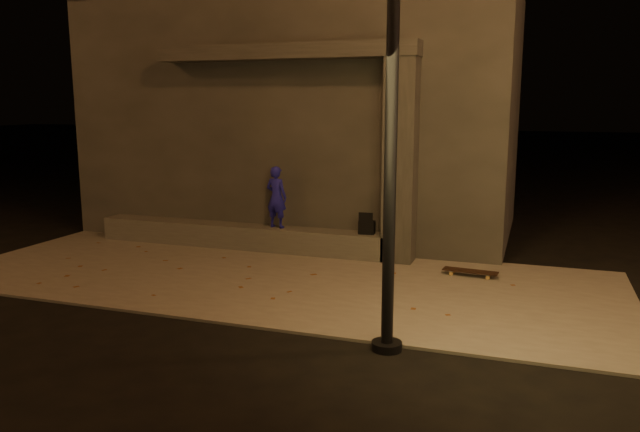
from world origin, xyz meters
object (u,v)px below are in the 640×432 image
at_px(column, 401,161).
at_px(skateboarder, 276,197).
at_px(skateboard, 470,271).
at_px(backpack, 367,226).

height_order(column, skateboarder, column).
distance_m(column, skateboard, 2.28).
bearing_deg(backpack, column, -4.94).
relative_size(skateboarder, skateboard, 1.31).
bearing_deg(skateboard, skateboarder, 175.58).
bearing_deg(column, backpack, 180.00).
xyz_separation_m(skateboarder, backpack, (1.79, 0.00, -0.45)).
relative_size(column, skateboard, 3.96).
bearing_deg(skateboarder, column, -169.58).
bearing_deg(skateboard, backpack, 166.98).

